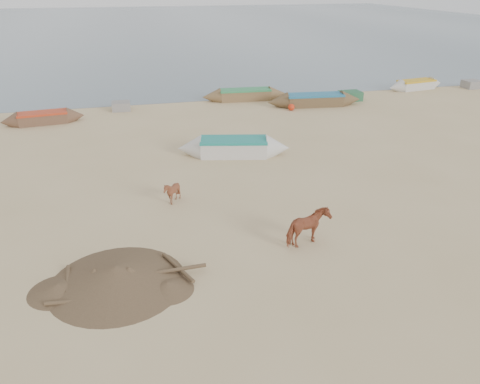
% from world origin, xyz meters
% --- Properties ---
extents(ground, '(140.00, 140.00, 0.00)m').
position_xyz_m(ground, '(0.00, 0.00, 0.00)').
color(ground, tan).
rests_on(ground, ground).
extents(sea, '(160.00, 160.00, 0.00)m').
position_xyz_m(sea, '(0.00, 82.00, 0.01)').
color(sea, slate).
rests_on(sea, ground).
extents(cow_adult, '(1.68, 1.19, 1.30)m').
position_xyz_m(cow_adult, '(1.67, 1.45, 0.65)').
color(cow_adult, '#964D31').
rests_on(cow_adult, ground).
extents(calf_front, '(0.99, 0.91, 0.96)m').
position_xyz_m(calf_front, '(-2.33, 5.76, 0.48)').
color(calf_front, brown).
rests_on(calf_front, ground).
extents(near_canoe, '(5.77, 2.61, 0.87)m').
position_xyz_m(near_canoe, '(1.31, 10.47, 0.43)').
color(near_canoe, beige).
rests_on(near_canoe, ground).
extents(debris_pile, '(5.03, 5.03, 0.57)m').
position_xyz_m(debris_pile, '(-4.54, 0.78, 0.29)').
color(debris_pile, brown).
rests_on(debris_pile, ground).
extents(waterline_canoes, '(51.34, 4.89, 0.84)m').
position_xyz_m(waterline_canoes, '(-4.10, 20.45, 0.40)').
color(waterline_canoes, brown).
rests_on(waterline_canoes, ground).
extents(beach_clutter, '(47.31, 3.84, 0.64)m').
position_xyz_m(beach_clutter, '(4.07, 19.92, 0.30)').
color(beach_clutter, '#2A5E33').
rests_on(beach_clutter, ground).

